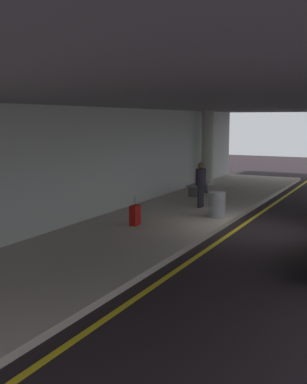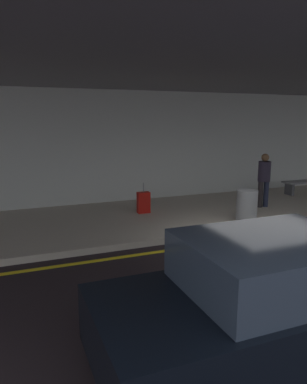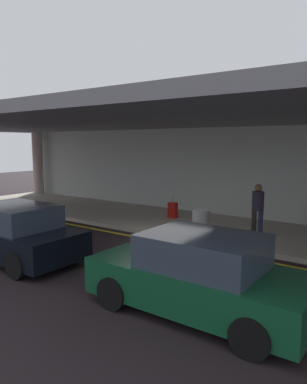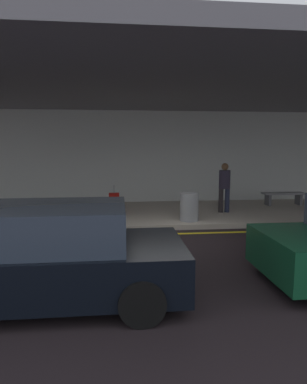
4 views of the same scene
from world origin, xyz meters
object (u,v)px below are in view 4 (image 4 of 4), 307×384
object	(u,v)px
traveler_with_luggage	(224,184)
car_black	(51,257)
suitcase_upright_primary	(114,202)
bench_metal	(283,196)
trash_bin_steel	(189,207)

from	to	relation	value
traveler_with_luggage	car_black	bearing A→B (deg)	-32.98
suitcase_upright_primary	bench_metal	world-z (taller)	suitcase_upright_primary
suitcase_upright_primary	traveler_with_luggage	bearing A→B (deg)	-12.16
car_black	traveler_with_luggage	size ratio (longest dim) A/B	2.44
traveler_with_luggage	bench_metal	distance (m)	3.04
suitcase_upright_primary	bench_metal	bearing A→B (deg)	2.60
car_black	bench_metal	distance (m)	10.15
car_black	suitcase_upright_primary	size ratio (longest dim) A/B	4.56
suitcase_upright_primary	bench_metal	size ratio (longest dim) A/B	0.56
trash_bin_steel	car_black	bearing A→B (deg)	-123.79
traveler_with_luggage	bench_metal	world-z (taller)	traveler_with_luggage
car_black	traveler_with_luggage	bearing A→B (deg)	47.67
traveler_with_luggage	suitcase_upright_primary	world-z (taller)	traveler_with_luggage
car_black	bench_metal	world-z (taller)	car_black
car_black	traveler_with_luggage	distance (m)	7.44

